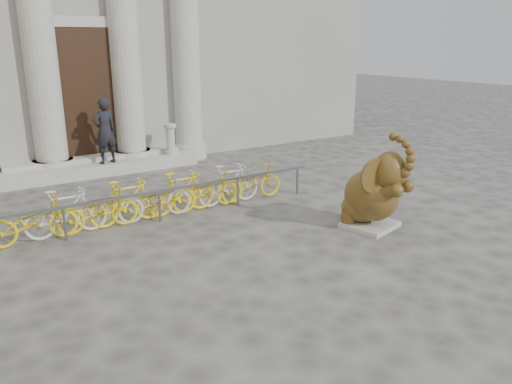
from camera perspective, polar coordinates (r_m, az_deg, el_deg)
ground at (r=7.71m, az=3.10°, el=-12.87°), size 80.00×80.00×0.00m
entrance_steps at (r=15.73m, az=-17.52°, el=2.72°), size 6.00×1.20×0.36m
elephant_statue at (r=10.72m, az=13.28°, el=-0.18°), size 1.36×1.64×2.09m
bike_rack at (r=11.29m, az=-11.50°, el=-0.57°), size 8.00×0.53×1.00m
pedestrian at (r=15.22m, az=-16.91°, el=6.70°), size 0.78×0.60×1.91m
balustrade_post at (r=16.04m, az=-9.75°, el=5.82°), size 0.40×0.40×0.97m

